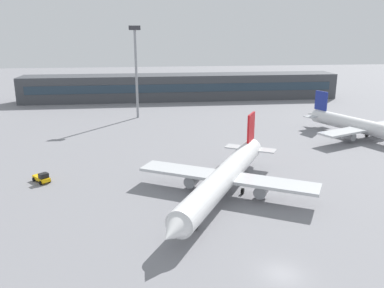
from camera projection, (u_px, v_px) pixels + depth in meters
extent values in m
plane|color=gray|center=(215.00, 158.00, 80.45)|extent=(400.00, 400.00, 0.00)
cube|color=#3F4247|center=(182.00, 87.00, 145.32)|extent=(112.13, 12.00, 9.00)
cube|color=#263847|center=(183.00, 88.00, 139.42)|extent=(106.52, 0.16, 2.80)
cylinder|color=silver|center=(224.00, 177.00, 61.20)|extent=(19.68, 31.14, 3.56)
cone|color=silver|center=(173.00, 232.00, 44.80)|extent=(4.87, 5.07, 3.38)
cone|color=silver|center=(254.00, 146.00, 77.44)|extent=(3.92, 4.33, 2.49)
cube|color=red|center=(251.00, 127.00, 73.72)|extent=(2.32, 3.76, 5.15)
cube|color=silver|center=(250.00, 149.00, 75.13)|extent=(9.45, 6.89, 0.22)
cube|color=silver|center=(226.00, 177.00, 62.11)|extent=(26.70, 17.74, 0.47)
cylinder|color=gray|center=(193.00, 180.00, 64.54)|extent=(3.11, 3.53, 1.87)
cylinder|color=gray|center=(262.00, 190.00, 60.41)|extent=(3.11, 3.53, 1.87)
cylinder|color=black|center=(195.00, 227.00, 51.44)|extent=(0.79, 1.00, 0.94)
cylinder|color=black|center=(213.00, 187.00, 64.49)|extent=(0.79, 1.00, 0.94)
cylinder|color=black|center=(243.00, 191.00, 62.70)|extent=(0.79, 1.00, 0.94)
cylinder|color=white|center=(368.00, 128.00, 92.33)|extent=(15.52, 30.54, 3.35)
cone|color=white|center=(312.00, 114.00, 106.66)|extent=(3.47, 4.00, 2.35)
cube|color=navy|center=(321.00, 101.00, 103.30)|extent=(1.81, 3.70, 4.85)
cube|color=silver|center=(319.00, 115.00, 104.61)|extent=(9.09, 5.73, 0.21)
cube|color=silver|center=(365.00, 128.00, 93.13)|extent=(26.01, 14.26, 0.44)
cylinder|color=gray|center=(349.00, 136.00, 90.93)|extent=(2.73, 3.29, 1.76)
cylinder|color=gray|center=(379.00, 131.00, 96.02)|extent=(2.73, 3.29, 1.76)
cylinder|color=black|center=(354.00, 138.00, 93.38)|extent=(0.67, 0.95, 0.88)
cylinder|color=black|center=(367.00, 135.00, 95.58)|extent=(0.67, 0.95, 0.88)
cube|color=#F2B20C|center=(41.00, 178.00, 67.57)|extent=(3.45, 3.73, 0.60)
cube|color=black|center=(44.00, 176.00, 66.79)|extent=(1.78, 1.74, 0.90)
cylinder|color=black|center=(41.00, 183.00, 66.31)|extent=(0.64, 0.70, 0.70)
cylinder|color=black|center=(49.00, 180.00, 67.40)|extent=(0.64, 0.70, 0.70)
cylinder|color=black|center=(34.00, 179.00, 67.89)|extent=(0.64, 0.70, 0.70)
cylinder|color=black|center=(43.00, 177.00, 68.98)|extent=(0.64, 0.70, 0.70)
cylinder|color=gray|center=(136.00, 75.00, 113.27)|extent=(0.70, 0.70, 24.45)
cube|color=#333338|center=(135.00, 28.00, 109.72)|extent=(3.20, 0.80, 1.20)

